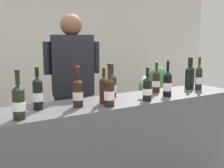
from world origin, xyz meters
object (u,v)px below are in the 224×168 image
Objects in this scene: wine_bottle_0 at (191,76)px; wine_glass at (145,82)px; wine_bottle_6 at (199,78)px; wine_bottle_3 at (147,89)px; wine_bottle_1 at (109,92)px; wine_bottle_11 at (156,81)px; wine_bottle_9 at (38,93)px; person_server at (73,100)px; wine_bottle_8 at (78,93)px; wine_bottle_10 at (112,86)px; potted_shrub at (157,95)px; wine_bottle_7 at (167,84)px; wine_bottle_2 at (19,102)px; wine_bottle_4 at (104,89)px; wine_bottle_5 at (189,77)px.

wine_glass is (-0.77, -0.15, 0.01)m from wine_bottle_0.
wine_bottle_3 is at bearing -170.60° from wine_bottle_6.
wine_glass is at bearing 179.92° from wine_bottle_6.
wine_bottle_1 is (-1.24, -0.28, -0.01)m from wine_bottle_0.
wine_bottle_1 is 0.77m from wine_bottle_11.
person_server reaches higher than wine_bottle_9.
wine_bottle_8 is (-1.42, -0.02, -0.01)m from wine_bottle_6.
wine_bottle_0 is 0.20× the size of person_server.
wine_bottle_11 is at bearing -178.05° from wine_bottle_0.
wine_bottle_10 is (0.20, 0.28, -0.01)m from wine_bottle_1.
wine_bottle_6 reaches higher than potted_shrub.
wine_bottle_6 reaches higher than wine_bottle_10.
wine_bottle_9 is at bearing 176.48° from wine_glass.
person_server is at bearing 116.43° from wine_bottle_3.
wine_bottle_0 is at bearing -21.21° from person_server.
wine_bottle_6 is at bearing 8.93° from wine_bottle_7.
wine_bottle_1 reaches higher than wine_bottle_2.
wine_bottle_1 is at bearing -140.96° from potted_shrub.
person_server is (-0.38, 0.75, -0.20)m from wine_bottle_3.
wine_bottle_3 is at bearing -169.74° from wine_bottle_7.
wine_bottle_2 is 1.07m from person_server.
wine_bottle_4 is 1.13m from wine_bottle_5.
wine_bottle_8 is 0.30× the size of potted_shrub.
wine_bottle_6 is 1.76× the size of wine_glass.
wine_bottle_0 reaches higher than potted_shrub.
wine_bottle_6 reaches higher than wine_bottle_7.
wine_bottle_5 reaches higher than wine_bottle_11.
person_server is at bearing 158.79° from wine_bottle_0.
wine_bottle_7 is at bearing -6.89° from wine_bottle_9.
potted_shrub is (1.49, 1.09, -0.44)m from wine_bottle_10.
wine_bottle_8 reaches higher than wine_bottle_10.
potted_shrub is (1.92, 1.26, -0.44)m from wine_bottle_8.
person_server is (0.72, 0.75, -0.21)m from wine_bottle_2.
person_server is at bearing 46.16° from wine_bottle_2.
wine_glass is at bearing 2.02° from wine_bottle_8.
wine_bottle_0 is 1.01× the size of wine_bottle_7.
wine_bottle_5 is 1.11× the size of wine_bottle_11.
wine_bottle_8 is at bearing 179.88° from wine_bottle_4.
wine_bottle_10 is 1.60× the size of wine_glass.
wine_bottle_8 is (-0.22, 0.11, -0.00)m from wine_bottle_1.
wine_bottle_2 reaches higher than wine_bottle_8.
wine_bottle_9 is 1.08× the size of wine_bottle_11.
wine_bottle_10 is 0.55m from person_server.
wine_bottle_1 is 1.10× the size of wine_bottle_11.
wine_bottle_6 is 0.20× the size of person_server.
wine_bottle_0 is 1.76m from wine_bottle_9.
person_server is at bearing 69.68° from wine_bottle_8.
wine_bottle_0 reaches higher than wine_bottle_10.
wine_bottle_9 is 0.99m from wine_glass.
wine_bottle_4 reaches higher than wine_bottle_3.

